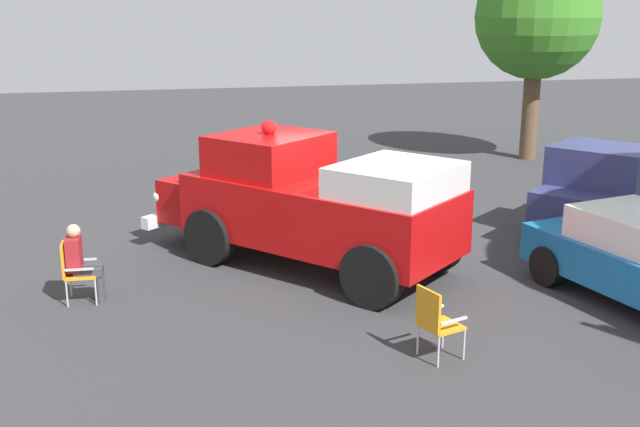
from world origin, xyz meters
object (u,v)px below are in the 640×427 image
spectator_seated (81,260)px  lawn_chair_by_car (435,318)px  vintage_fire_truck (309,202)px  oak_tree_left (537,18)px  parked_pickup (614,183)px  lawn_chair_near_truck (73,267)px

spectator_seated → lawn_chair_by_car: bearing=-124.0°
vintage_fire_truck → oak_tree_left: (8.17, -8.52, 2.97)m
parked_pickup → lawn_chair_by_car: bearing=130.5°
lawn_chair_near_truck → vintage_fire_truck: bearing=-77.4°
vintage_fire_truck → lawn_chair_near_truck: vintage_fire_truck is taller
lawn_chair_near_truck → spectator_seated: size_ratio=0.79×
vintage_fire_truck → spectator_seated: size_ratio=4.59×
vintage_fire_truck → oak_tree_left: oak_tree_left is taller
vintage_fire_truck → oak_tree_left: 12.17m
parked_pickup → oak_tree_left: oak_tree_left is taller
vintage_fire_truck → lawn_chair_by_car: vintage_fire_truck is taller
oak_tree_left → vintage_fire_truck: bearing=133.8°
parked_pickup → lawn_chair_by_car: parked_pickup is taller
parked_pickup → lawn_chair_near_truck: bearing=99.5°
vintage_fire_truck → oak_tree_left: bearing=-46.2°
parked_pickup → spectator_seated: (-1.80, 10.59, -0.29)m
spectator_seated → oak_tree_left: oak_tree_left is taller
lawn_chair_near_truck → oak_tree_left: oak_tree_left is taller
lawn_chair_near_truck → spectator_seated: bearing=-92.9°
lawn_chair_by_car → spectator_seated: 5.72m
parked_pickup → oak_tree_left: 8.14m
lawn_chair_near_truck → lawn_chair_by_car: same height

